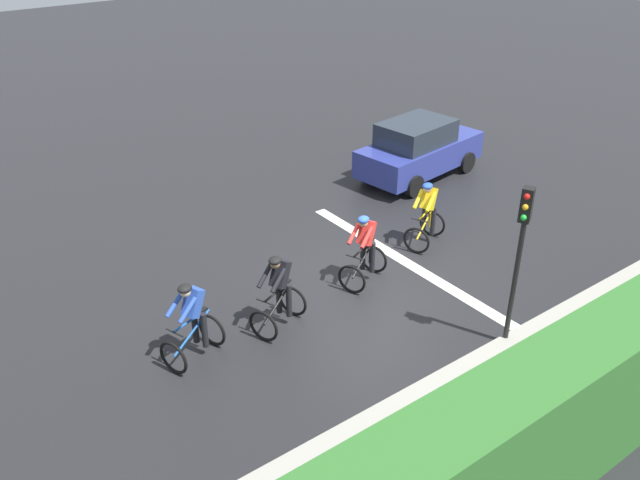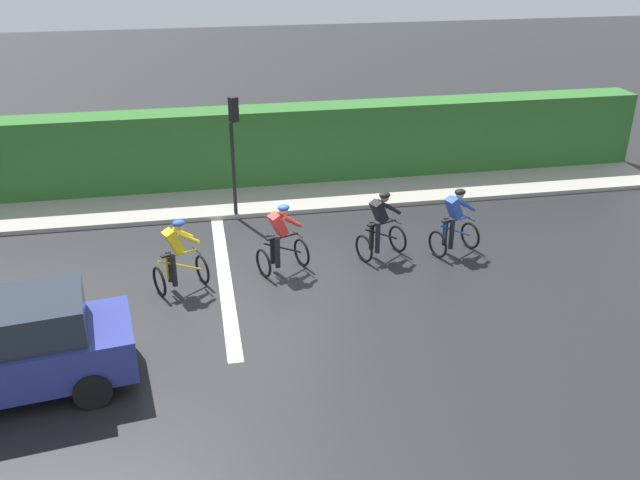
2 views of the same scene
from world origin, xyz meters
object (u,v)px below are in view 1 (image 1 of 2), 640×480
cyclist_second (279,293)px  cyclist_mid (364,250)px  cyclist_lead (192,322)px  traffic_light_near_crossing (520,244)px  car_navy (419,149)px  cyclist_fourth (427,215)px

cyclist_second → cyclist_mid: same height
cyclist_lead → traffic_light_near_crossing: traffic_light_near_crossing is taller
car_navy → traffic_light_near_crossing: bearing=148.1°
cyclist_fourth → traffic_light_near_crossing: (-3.83, 1.58, 1.43)m
cyclist_fourth → car_navy: 4.20m
cyclist_second → cyclist_fourth: 4.84m
cyclist_second → car_navy: (3.91, -7.54, 0.08)m
cyclist_lead → cyclist_second: size_ratio=1.00×
cyclist_fourth → traffic_light_near_crossing: size_ratio=0.50×
traffic_light_near_crossing → cyclist_fourth: bearing=-22.4°
cyclist_second → car_navy: 8.50m
cyclist_second → car_navy: size_ratio=0.39×
cyclist_lead → traffic_light_near_crossing: 6.12m
cyclist_lead → car_navy: (3.78, -9.36, 0.08)m
cyclist_mid → car_navy: 6.24m
cyclist_second → traffic_light_near_crossing: traffic_light_near_crossing is taller
car_navy → cyclist_lead: bearing=112.0°
cyclist_mid → cyclist_fourth: 2.37m
cyclist_lead → car_navy: 10.10m
cyclist_second → cyclist_fourth: (0.76, -4.78, 0.00)m
car_navy → traffic_light_near_crossing: 8.34m
cyclist_mid → traffic_light_near_crossing: bearing=-167.5°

